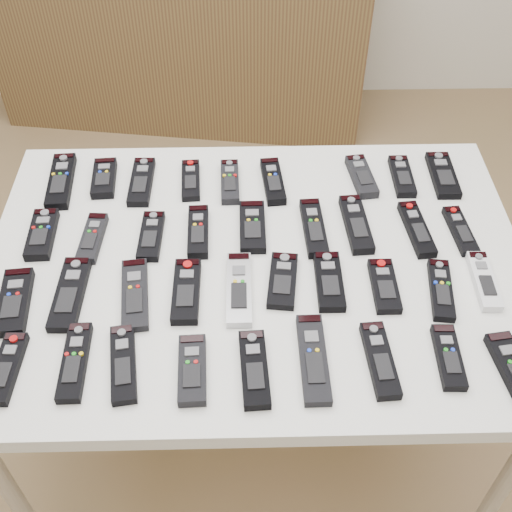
{
  "coord_description": "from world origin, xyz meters",
  "views": [
    {
      "loc": [
        -0.05,
        -0.99,
        1.86
      ],
      "look_at": [
        -0.03,
        0.02,
        0.8
      ],
      "focal_mm": 45.0,
      "sensor_mm": 36.0,
      "label": 1
    }
  ],
  "objects_px": {
    "remote_24": "(329,281)",
    "remote_33": "(313,359)",
    "remote_28": "(7,368)",
    "remote_9": "(42,234)",
    "remote_18": "(15,302)",
    "remote_7": "(402,176)",
    "remote_0": "(61,181)",
    "remote_1": "(104,178)",
    "remote_19": "(70,294)",
    "remote_10": "(92,238)",
    "remote_22": "(239,289)",
    "remote_8": "(443,175)",
    "remote_11": "(151,236)",
    "remote_2": "(142,182)",
    "remote_34": "(380,360)",
    "remote_35": "(449,357)",
    "remote_5": "(273,181)",
    "table": "(256,279)",
    "remote_25": "(384,286)",
    "remote_30": "(123,364)",
    "remote_4": "(230,182)",
    "remote_17": "(460,231)",
    "remote_32": "(254,369)",
    "remote_12": "(198,232)",
    "remote_3": "(191,180)",
    "remote_15": "(356,224)",
    "remote_13": "(252,227)",
    "remote_16": "(417,229)",
    "remote_31": "(192,370)",
    "remote_14": "(314,228)",
    "remote_21": "(186,291)",
    "remote_26": "(441,290)",
    "remote_20": "(135,294)",
    "remote_29": "(75,362)",
    "remote_23": "(283,281)",
    "remote_27": "(484,281)"
  },
  "relations": [
    {
      "from": "remote_5",
      "to": "remote_11",
      "type": "xyz_separation_m",
      "value": [
        -0.3,
        -0.19,
        -0.0
      ]
    },
    {
      "from": "remote_4",
      "to": "remote_17",
      "type": "relative_size",
      "value": 1.01
    },
    {
      "from": "remote_21",
      "to": "remote_26",
      "type": "xyz_separation_m",
      "value": [
        0.56,
        -0.01,
        -0.0
      ]
    },
    {
      "from": "remote_10",
      "to": "remote_15",
      "type": "relative_size",
      "value": 0.81
    },
    {
      "from": "remote_27",
      "to": "remote_10",
      "type": "bearing_deg",
      "value": 172.03
    },
    {
      "from": "remote_8",
      "to": "remote_20",
      "type": "xyz_separation_m",
      "value": [
        -0.76,
        -0.39,
        0.0
      ]
    },
    {
      "from": "remote_24",
      "to": "remote_33",
      "type": "relative_size",
      "value": 0.78
    },
    {
      "from": "remote_28",
      "to": "remote_9",
      "type": "bearing_deg",
      "value": 93.52
    },
    {
      "from": "remote_19",
      "to": "remote_14",
      "type": "bearing_deg",
      "value": 21.02
    },
    {
      "from": "remote_25",
      "to": "remote_35",
      "type": "relative_size",
      "value": 0.99
    },
    {
      "from": "remote_10",
      "to": "remote_35",
      "type": "height_order",
      "value": "same"
    },
    {
      "from": "remote_11",
      "to": "remote_31",
      "type": "distance_m",
      "value": 0.4
    },
    {
      "from": "remote_15",
      "to": "remote_34",
      "type": "xyz_separation_m",
      "value": [
        -0.0,
        -0.39,
        -0.0
      ]
    },
    {
      "from": "remote_5",
      "to": "remote_33",
      "type": "height_order",
      "value": "remote_5"
    },
    {
      "from": "remote_0",
      "to": "remote_5",
      "type": "distance_m",
      "value": 0.55
    },
    {
      "from": "remote_9",
      "to": "remote_35",
      "type": "distance_m",
      "value": 0.96
    },
    {
      "from": "remote_21",
      "to": "remote_23",
      "type": "bearing_deg",
      "value": 7.77
    },
    {
      "from": "remote_1",
      "to": "remote_19",
      "type": "relative_size",
      "value": 0.71
    },
    {
      "from": "remote_14",
      "to": "remote_2",
      "type": "bearing_deg",
      "value": 154.33
    },
    {
      "from": "remote_16",
      "to": "remote_29",
      "type": "distance_m",
      "value": 0.84
    },
    {
      "from": "remote_18",
      "to": "remote_25",
      "type": "relative_size",
      "value": 1.19
    },
    {
      "from": "remote_32",
      "to": "remote_12",
      "type": "bearing_deg",
      "value": 104.72
    },
    {
      "from": "remote_5",
      "to": "remote_28",
      "type": "bearing_deg",
      "value": -139.33
    },
    {
      "from": "remote_3",
      "to": "remote_30",
      "type": "distance_m",
      "value": 0.58
    },
    {
      "from": "remote_1",
      "to": "remote_34",
      "type": "height_order",
      "value": "same"
    },
    {
      "from": "remote_13",
      "to": "remote_31",
      "type": "relative_size",
      "value": 1.06
    },
    {
      "from": "remote_5",
      "to": "remote_9",
      "type": "xyz_separation_m",
      "value": [
        -0.56,
        -0.18,
        0.0
      ]
    },
    {
      "from": "remote_9",
      "to": "remote_24",
      "type": "bearing_deg",
      "value": -16.02
    },
    {
      "from": "table",
      "to": "remote_19",
      "type": "bearing_deg",
      "value": -166.78
    },
    {
      "from": "remote_7",
      "to": "remote_22",
      "type": "distance_m",
      "value": 0.57
    },
    {
      "from": "remote_0",
      "to": "remote_24",
      "type": "relative_size",
      "value": 1.25
    },
    {
      "from": "remote_18",
      "to": "remote_7",
      "type": "bearing_deg",
      "value": 18.81
    },
    {
      "from": "remote_10",
      "to": "remote_22",
      "type": "distance_m",
      "value": 0.38
    },
    {
      "from": "remote_1",
      "to": "remote_28",
      "type": "bearing_deg",
      "value": -104.28
    },
    {
      "from": "remote_11",
      "to": "remote_20",
      "type": "distance_m",
      "value": 0.18
    },
    {
      "from": "remote_10",
      "to": "remote_24",
      "type": "bearing_deg",
      "value": -11.54
    },
    {
      "from": "remote_3",
      "to": "remote_15",
      "type": "xyz_separation_m",
      "value": [
        0.41,
        -0.18,
        0.0
      ]
    },
    {
      "from": "remote_16",
      "to": "remote_31",
      "type": "distance_m",
      "value": 0.65
    },
    {
      "from": "remote_30",
      "to": "remote_12",
      "type": "bearing_deg",
      "value": 61.98
    },
    {
      "from": "remote_5",
      "to": "remote_31",
      "type": "xyz_separation_m",
      "value": [
        -0.18,
        -0.57,
        0.0
      ]
    },
    {
      "from": "remote_7",
      "to": "remote_13",
      "type": "bearing_deg",
      "value": -154.69
    },
    {
      "from": "remote_7",
      "to": "remote_29",
      "type": "bearing_deg",
      "value": -142.88
    },
    {
      "from": "remote_2",
      "to": "remote_24",
      "type": "height_order",
      "value": "remote_24"
    },
    {
      "from": "remote_25",
      "to": "remote_30",
      "type": "distance_m",
      "value": 0.58
    },
    {
      "from": "remote_11",
      "to": "remote_18",
      "type": "xyz_separation_m",
      "value": [
        -0.27,
        -0.2,
        0.0
      ]
    },
    {
      "from": "remote_16",
      "to": "remote_30",
      "type": "height_order",
      "value": "remote_16"
    },
    {
      "from": "remote_10",
      "to": "remote_34",
      "type": "xyz_separation_m",
      "value": [
        0.63,
        -0.36,
        0.0
      ]
    },
    {
      "from": "remote_1",
      "to": "remote_17",
      "type": "height_order",
      "value": "remote_1"
    },
    {
      "from": "remote_22",
      "to": "remote_25",
      "type": "distance_m",
      "value": 0.32
    },
    {
      "from": "remote_8",
      "to": "remote_11",
      "type": "bearing_deg",
      "value": -163.37
    }
  ]
}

